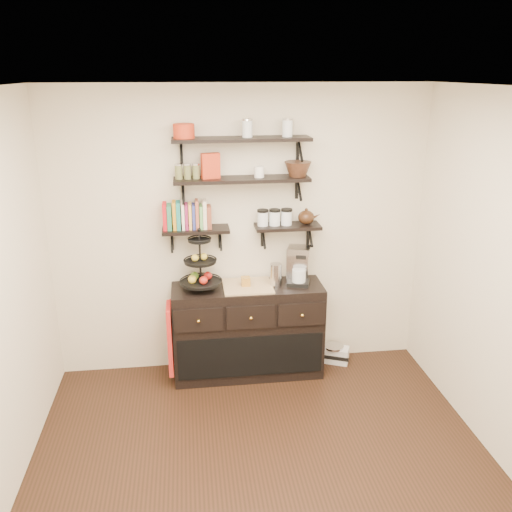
% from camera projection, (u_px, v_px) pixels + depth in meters
% --- Properties ---
extents(floor, '(3.50, 3.50, 0.00)m').
position_uv_depth(floor, '(268.00, 483.00, 3.87)').
color(floor, black).
rests_on(floor, ground).
extents(ceiling, '(3.50, 3.50, 0.02)m').
position_uv_depth(ceiling, '(271.00, 89.00, 2.99)').
color(ceiling, white).
rests_on(ceiling, back_wall).
extents(back_wall, '(3.50, 0.02, 2.70)m').
position_uv_depth(back_wall, '(241.00, 233.00, 5.07)').
color(back_wall, beige).
rests_on(back_wall, ground).
extents(shelf_top, '(1.20, 0.27, 0.23)m').
position_uv_depth(shelf_top, '(242.00, 139.00, 4.66)').
color(shelf_top, black).
rests_on(shelf_top, back_wall).
extents(shelf_mid, '(1.20, 0.27, 0.23)m').
position_uv_depth(shelf_mid, '(242.00, 180.00, 4.78)').
color(shelf_mid, black).
rests_on(shelf_mid, back_wall).
extents(shelf_low_left, '(0.60, 0.25, 0.23)m').
position_uv_depth(shelf_low_left, '(196.00, 230.00, 4.89)').
color(shelf_low_left, black).
rests_on(shelf_low_left, back_wall).
extents(shelf_low_right, '(0.60, 0.25, 0.23)m').
position_uv_depth(shelf_low_right, '(287.00, 227.00, 4.99)').
color(shelf_low_right, black).
rests_on(shelf_low_right, back_wall).
extents(cookbooks, '(0.43, 0.15, 0.26)m').
position_uv_depth(cookbooks, '(189.00, 216.00, 4.83)').
color(cookbooks, red).
rests_on(cookbooks, shelf_low_left).
extents(glass_canisters, '(0.32, 0.10, 0.13)m').
position_uv_depth(glass_canisters, '(275.00, 218.00, 4.94)').
color(glass_canisters, silver).
rests_on(glass_canisters, shelf_low_right).
extents(sideboard, '(1.40, 0.50, 0.92)m').
position_uv_depth(sideboard, '(248.00, 330.00, 5.15)').
color(sideboard, black).
rests_on(sideboard, floor).
extents(fruit_stand, '(0.38, 0.38, 0.55)m').
position_uv_depth(fruit_stand, '(201.00, 269.00, 4.89)').
color(fruit_stand, black).
rests_on(fruit_stand, sideboard).
extents(candle, '(0.08, 0.08, 0.08)m').
position_uv_depth(candle, '(246.00, 281.00, 4.98)').
color(candle, '#A36F25').
rests_on(candle, sideboard).
extents(coffee_maker, '(0.24, 0.24, 0.37)m').
position_uv_depth(coffee_maker, '(298.00, 266.00, 5.03)').
color(coffee_maker, black).
rests_on(coffee_maker, sideboard).
extents(thermal_carafe, '(0.11, 0.11, 0.22)m').
position_uv_depth(thermal_carafe, '(276.00, 275.00, 4.98)').
color(thermal_carafe, silver).
rests_on(thermal_carafe, sideboard).
extents(apron, '(0.04, 0.28, 0.65)m').
position_uv_depth(apron, '(170.00, 338.00, 4.96)').
color(apron, '#AC2312').
rests_on(apron, sideboard).
extents(radio, '(0.33, 0.27, 0.18)m').
position_uv_depth(radio, '(333.00, 354.00, 5.46)').
color(radio, silver).
rests_on(radio, floor).
extents(recipe_box, '(0.17, 0.10, 0.22)m').
position_uv_depth(recipe_box, '(211.00, 166.00, 4.70)').
color(recipe_box, red).
rests_on(recipe_box, shelf_mid).
extents(walnut_bowl, '(0.24, 0.24, 0.13)m').
position_uv_depth(walnut_bowl, '(298.00, 169.00, 4.81)').
color(walnut_bowl, black).
rests_on(walnut_bowl, shelf_mid).
extents(ramekins, '(0.09, 0.09, 0.10)m').
position_uv_depth(ramekins, '(259.00, 172.00, 4.77)').
color(ramekins, white).
rests_on(ramekins, shelf_mid).
extents(teapot, '(0.22, 0.18, 0.15)m').
position_uv_depth(teapot, '(306.00, 216.00, 4.98)').
color(teapot, '#311B0E').
rests_on(teapot, shelf_low_right).
extents(red_pot, '(0.18, 0.18, 0.12)m').
position_uv_depth(red_pot, '(184.00, 131.00, 4.58)').
color(red_pot, red).
rests_on(red_pot, shelf_top).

